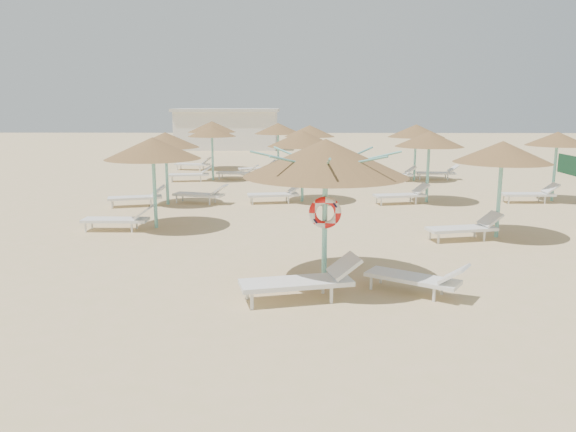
{
  "coord_description": "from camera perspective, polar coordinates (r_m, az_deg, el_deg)",
  "views": [
    {
      "loc": [
        -0.3,
        -10.96,
        3.7
      ],
      "look_at": [
        -0.49,
        0.91,
        1.3
      ],
      "focal_mm": 35.0,
      "sensor_mm": 36.0,
      "label": 1
    }
  ],
  "objects": [
    {
      "name": "palapa_field",
      "position": [
        22.92,
        4.16,
        7.86
      ],
      "size": [
        19.46,
        18.89,
        2.71
      ],
      "color": "#76CDC1",
      "rests_on": "ground"
    },
    {
      "name": "ground",
      "position": [
        11.57,
        2.38,
        -7.23
      ],
      "size": [
        120.0,
        120.0,
        0.0
      ],
      "primitive_type": "plane",
      "color": "#D4AF81",
      "rests_on": "ground"
    },
    {
      "name": "lounger_main_a",
      "position": [
        10.72,
        1.63,
        -6.53
      ],
      "size": [
        2.38,
        1.21,
        0.83
      ],
      "rotation": [
        0.0,
        0.0,
        0.24
      ],
      "color": "white",
      "rests_on": "ground"
    },
    {
      "name": "service_hut",
      "position": [
        46.36,
        -6.2,
        8.81
      ],
      "size": [
        8.4,
        4.4,
        3.25
      ],
      "color": "silver",
      "rests_on": "ground"
    },
    {
      "name": "main_palapa",
      "position": [
        11.34,
        3.84,
        5.87
      ],
      "size": [
        3.34,
        3.34,
        3.0
      ],
      "color": "#76CDC1",
      "rests_on": "ground"
    },
    {
      "name": "lounger_main_b",
      "position": [
        11.33,
        13.15,
        -6.12
      ],
      "size": [
        1.98,
        1.54,
        0.71
      ],
      "rotation": [
        0.0,
        0.0,
        -0.56
      ],
      "color": "white",
      "rests_on": "ground"
    }
  ]
}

